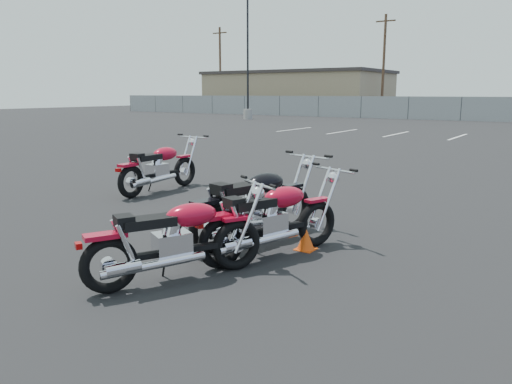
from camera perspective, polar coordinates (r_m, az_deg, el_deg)
The scene contains 11 objects.
ground at distance 7.18m, azimuth -4.00°, elevation -5.70°, with size 120.00×120.00×0.00m, color black.
motorcycle_front_red at distance 10.84m, azimuth -11.00°, elevation 2.76°, with size 0.91×2.36×1.15m.
motorcycle_second_black at distance 7.09m, azimuth -0.09°, elevation -1.40°, with size 1.05×2.40×1.18m.
motorcycle_third_red at distance 5.65m, azimuth -9.14°, elevation -5.37°, with size 1.41×2.11×1.08m.
motorcycle_rear_red at distance 6.41m, azimuth 1.88°, elevation -3.11°, with size 1.25×2.22×1.10m.
training_cone_near at distance 6.81m, azimuth 5.71°, elevation -5.34°, with size 0.26×0.26×0.30m.
light_pole_west at distance 40.53m, azimuth -0.94°, elevation 12.60°, with size 0.80×0.70×11.29m.
tan_building_west at distance 54.19m, azimuth 4.77°, elevation 11.32°, with size 18.40×10.40×4.30m.
utility_pole_a at distance 56.13m, azimuth -4.11°, elevation 13.91°, with size 1.80×0.24×9.00m.
utility_pole_b at distance 48.30m, azimuth 14.38°, elevation 14.02°, with size 1.80×0.24×9.00m.
parking_line_stripes at distance 26.38m, azimuth 18.88°, elevation 6.14°, with size 15.12×4.00×0.01m.
Camera 1 is at (4.20, -5.43, 2.10)m, focal length 35.00 mm.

